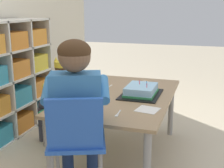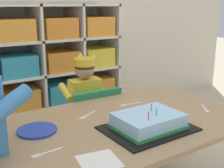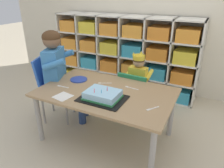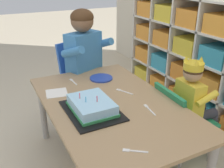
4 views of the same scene
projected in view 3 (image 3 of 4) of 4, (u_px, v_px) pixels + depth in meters
ground at (106, 137)px, 2.26m from camera, size 16.00×16.00×0.00m
storage_cubby_shelf at (124, 56)px, 3.19m from camera, size 2.16×0.39×1.12m
activity_table at (106, 97)px, 2.07m from camera, size 1.29×0.80×0.54m
classroom_chair_blue at (135, 91)px, 2.49m from camera, size 0.38×0.37×0.59m
child_with_crown at (139, 76)px, 2.52m from camera, size 0.30×0.31×0.80m
classroom_chair_adult_side at (51, 83)px, 2.43m from camera, size 0.45×0.44×0.76m
adult_helper_seated at (60, 67)px, 2.34m from camera, size 0.49×0.47×1.06m
birthday_cake_on_tray at (103, 96)px, 1.88m from camera, size 0.41×0.30×0.11m
paper_plate_stack at (79, 79)px, 2.30m from camera, size 0.18×0.18×0.01m
paper_napkin_square at (63, 96)px, 1.94m from camera, size 0.17×0.17×0.00m
fork_beside_plate_stack at (62, 87)px, 2.14m from camera, size 0.13×0.02×0.00m
fork_at_table_front_edge at (131, 88)px, 2.11m from camera, size 0.15×0.03×0.00m
fork_near_child_seat at (152, 109)px, 1.74m from camera, size 0.08×0.11×0.00m
fork_scattered_mid_table at (104, 83)px, 2.21m from camera, size 0.13×0.08×0.00m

